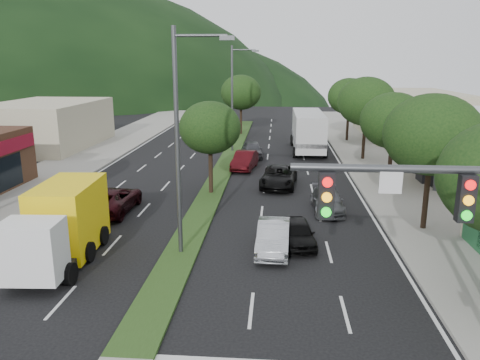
# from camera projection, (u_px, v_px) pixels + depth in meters

# --- Properties ---
(sidewalk_right) EXTENTS (5.00, 90.00, 0.15)m
(sidewalk_right) POSITION_uv_depth(u_px,v_px,m) (380.00, 172.00, 36.94)
(sidewalk_right) COLOR gray
(sidewalk_right) RESTS_ON ground
(sidewalk_left) EXTENTS (6.00, 90.00, 0.15)m
(sidewalk_left) POSITION_uv_depth(u_px,v_px,m) (68.00, 166.00, 38.88)
(sidewalk_left) COLOR gray
(sidewalk_left) RESTS_ON ground
(median) EXTENTS (1.60, 56.00, 0.12)m
(median) POSITION_uv_depth(u_px,v_px,m) (227.00, 162.00, 40.79)
(median) COLOR #253E16
(median) RESTS_ON ground
(bldg_left_far) EXTENTS (9.00, 14.00, 4.60)m
(bldg_left_far) POSITION_uv_depth(u_px,v_px,m) (47.00, 125.00, 47.48)
(bldg_left_far) COLOR beige
(bldg_left_far) RESTS_ON ground
(bldg_right_far) EXTENTS (10.00, 16.00, 5.20)m
(bldg_right_far) POSITION_uv_depth(u_px,v_px,m) (409.00, 114.00, 54.14)
(bldg_right_far) COLOR beige
(bldg_right_far) RESTS_ON ground
(tree_r_b) EXTENTS (4.80, 4.80, 6.94)m
(tree_r_b) POSITION_uv_depth(u_px,v_px,m) (432.00, 135.00, 23.20)
(tree_r_b) COLOR black
(tree_r_b) RESTS_ON sidewalk_right
(tree_r_c) EXTENTS (4.40, 4.40, 6.48)m
(tree_r_c) POSITION_uv_depth(u_px,v_px,m) (393.00, 121.00, 31.00)
(tree_r_c) COLOR black
(tree_r_c) RESTS_ON sidewalk_right
(tree_r_d) EXTENTS (5.00, 5.00, 7.17)m
(tree_r_d) POSITION_uv_depth(u_px,v_px,m) (366.00, 102.00, 40.55)
(tree_r_d) COLOR black
(tree_r_d) RESTS_ON sidewalk_right
(tree_r_e) EXTENTS (4.60, 4.60, 6.71)m
(tree_r_e) POSITION_uv_depth(u_px,v_px,m) (349.00, 96.00, 50.28)
(tree_r_e) COLOR black
(tree_r_e) RESTS_ON sidewalk_right
(tree_med_near) EXTENTS (4.00, 4.00, 6.02)m
(tree_med_near) POSITION_uv_depth(u_px,v_px,m) (210.00, 128.00, 30.06)
(tree_med_near) COLOR black
(tree_med_near) RESTS_ON median
(tree_med_far) EXTENTS (4.80, 4.80, 6.94)m
(tree_med_far) POSITION_uv_depth(u_px,v_px,m) (241.00, 92.00, 55.03)
(tree_med_far) COLOR black
(tree_med_far) RESTS_ON median
(streetlight_near) EXTENTS (2.60, 0.25, 10.00)m
(streetlight_near) POSITION_uv_depth(u_px,v_px,m) (182.00, 133.00, 20.09)
(streetlight_near) COLOR #47494C
(streetlight_near) RESTS_ON ground
(streetlight_mid) EXTENTS (2.60, 0.25, 10.00)m
(streetlight_mid) POSITION_uv_depth(u_px,v_px,m) (234.00, 94.00, 44.24)
(streetlight_mid) COLOR #47494C
(streetlight_mid) RESTS_ON ground
(sedan_silver) EXTENTS (1.60, 4.22, 1.38)m
(sedan_silver) POSITION_uv_depth(u_px,v_px,m) (273.00, 236.00, 21.69)
(sedan_silver) COLOR #B5B7BD
(sedan_silver) RESTS_ON ground
(suv_maroon) EXTENTS (2.49, 5.27, 1.46)m
(suv_maroon) POSITION_uv_depth(u_px,v_px,m) (112.00, 200.00, 27.31)
(suv_maroon) COLOR black
(suv_maroon) RESTS_ON ground
(car_queue_a) EXTENTS (1.81, 3.71, 1.22)m
(car_queue_a) POSITION_uv_depth(u_px,v_px,m) (298.00, 233.00, 22.37)
(car_queue_a) COLOR black
(car_queue_a) RESTS_ON ground
(car_queue_b) EXTENTS (1.81, 4.26, 1.23)m
(car_queue_b) POSITION_uv_depth(u_px,v_px,m) (327.00, 201.00, 27.48)
(car_queue_b) COLOR #56575C
(car_queue_b) RESTS_ON ground
(car_queue_c) EXTENTS (2.11, 4.58, 1.45)m
(car_queue_c) POSITION_uv_depth(u_px,v_px,m) (245.00, 160.00, 38.13)
(car_queue_c) COLOR #4C0C11
(car_queue_c) RESTS_ON ground
(car_queue_d) EXTENTS (2.80, 5.24, 1.40)m
(car_queue_d) POSITION_uv_depth(u_px,v_px,m) (279.00, 177.00, 32.80)
(car_queue_d) COLOR black
(car_queue_d) RESTS_ON ground
(car_queue_e) EXTENTS (2.19, 4.37, 1.43)m
(car_queue_e) POSITION_uv_depth(u_px,v_px,m) (252.00, 149.00, 42.93)
(car_queue_e) COLOR #4B4C50
(car_queue_e) RESTS_ON ground
(box_truck) EXTENTS (2.90, 6.77, 3.28)m
(box_truck) POSITION_uv_depth(u_px,v_px,m) (63.00, 226.00, 20.57)
(box_truck) COLOR white
(box_truck) RESTS_ON ground
(motorhome) EXTENTS (3.13, 9.83, 3.76)m
(motorhome) POSITION_uv_depth(u_px,v_px,m) (308.00, 131.00, 45.59)
(motorhome) COLOR silver
(motorhome) RESTS_ON ground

